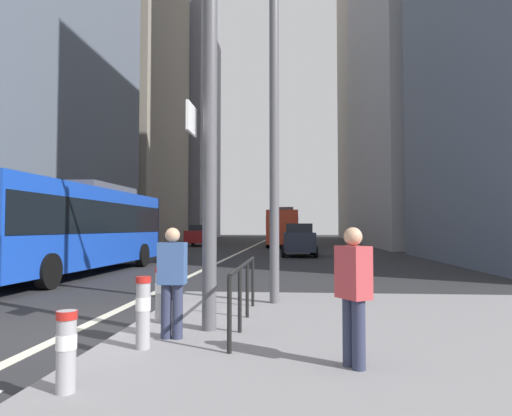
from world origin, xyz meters
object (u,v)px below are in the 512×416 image
car_receding_near (298,240)px  bollard_left (66,347)px  bollard_right (143,309)px  bollard_back (161,291)px  pedestrian_walking (353,290)px  car_oncoming_mid (199,235)px  traffic_signal_gantry (90,77)px  pedestrian_waiting (172,277)px  car_receding_far (290,233)px  street_lamp_post (274,58)px  city_bus_blue_oncoming (75,224)px  city_bus_red_receding (284,226)px

car_receding_near → bollard_left: bearing=-96.2°
bollard_right → bollard_back: 1.69m
car_receding_near → pedestrian_walking: size_ratio=2.73×
car_oncoming_mid → traffic_signal_gantry: size_ratio=0.74×
pedestrian_waiting → car_receding_far: bearing=88.5°
pedestrian_waiting → street_lamp_post: bearing=67.2°
city_bus_blue_oncoming → car_receding_far: city_bus_blue_oncoming is taller
city_bus_blue_oncoming → car_oncoming_mid: 26.10m
city_bus_blue_oncoming → car_receding_far: bearing=80.2°
traffic_signal_gantry → pedestrian_walking: size_ratio=3.85×
city_bus_blue_oncoming → city_bus_red_receding: (7.04, 25.23, -0.00)m
city_bus_blue_oncoming → traffic_signal_gantry: bearing=-62.7°
car_oncoming_mid → bollard_left: car_oncoming_mid is taller
car_receding_near → car_receding_far: bearing=91.2°
car_oncoming_mid → city_bus_red_receding: bearing=-6.1°
car_oncoming_mid → bollard_right: (6.73, -36.12, -0.33)m
car_oncoming_mid → street_lamp_post: 33.74m
bollard_right → street_lamp_post: bearing=67.3°
bollard_left → pedestrian_walking: 3.02m
pedestrian_walking → street_lamp_post: bearing=103.8°
city_bus_blue_oncoming → bollard_right: (5.89, -10.05, -1.17)m
bollard_right → pedestrian_walking: (2.60, -0.59, 0.34)m
street_lamp_post → bollard_back: bearing=-131.7°
car_receding_near → traffic_signal_gantry: (-3.56, -20.44, 3.11)m
street_lamp_post → car_oncoming_mid: bearing=104.3°
car_receding_near → car_oncoming_mid: bearing=121.8°
city_bus_blue_oncoming → bollard_right: city_bus_blue_oncoming is taller
city_bus_red_receding → car_receding_near: bearing=-85.3°
car_receding_far → bollard_left: car_receding_far is taller
bollard_back → pedestrian_waiting: (0.49, -1.11, 0.36)m
car_receding_near → bollard_right: size_ratio=4.62×
car_receding_near → pedestrian_waiting: bearing=-95.6°
car_receding_far → street_lamp_post: 49.81m
bollard_right → traffic_signal_gantry: bearing=138.6°
city_bus_blue_oncoming → car_oncoming_mid: bearing=91.9°
car_receding_near → bollard_right: car_receding_near is taller
car_receding_near → pedestrian_walking: car_receding_near is taller
street_lamp_post → bollard_back: (-1.81, -2.03, -4.64)m
city_bus_red_receding → car_receding_far: bearing=88.5°
car_receding_far → bollard_left: bearing=-91.9°
car_receding_near → car_receding_far: 31.78m
city_bus_red_receding → car_receding_far: (0.46, 18.05, -0.85)m
car_oncoming_mid → car_receding_far: bearing=64.1°
city_bus_blue_oncoming → car_receding_near: city_bus_blue_oncoming is taller
car_receding_far → bollard_right: (-1.62, -53.33, -0.33)m
bollard_back → car_oncoming_mid: bearing=100.6°
bollard_back → car_receding_near: bearing=82.7°
city_bus_red_receding → bollard_left: size_ratio=14.66×
traffic_signal_gantry → bollard_left: size_ratio=7.82×
bollard_right → pedestrian_waiting: (0.23, 0.56, 0.34)m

